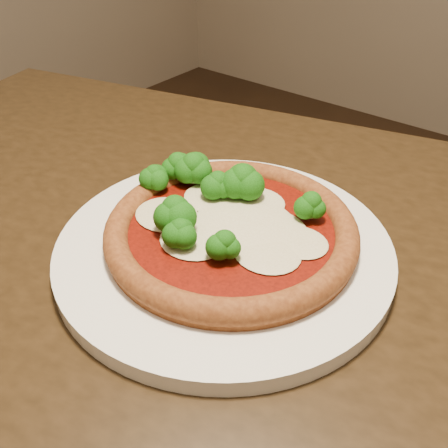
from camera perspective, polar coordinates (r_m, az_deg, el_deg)
The scene contains 3 objects.
dining_table at distance 0.55m, azimuth 1.04°, elevation -15.06°, with size 1.43×1.14×0.75m.
plate at distance 0.52m, azimuth -0.00°, elevation -2.74°, with size 0.35×0.35×0.02m, color white.
pizza at distance 0.52m, azimuth 0.45°, elevation 0.13°, with size 0.26×0.26×0.06m.
Camera 1 is at (0.12, -0.42, 1.09)m, focal length 40.00 mm.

